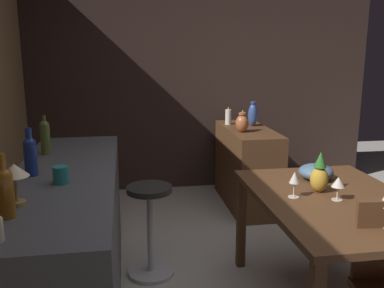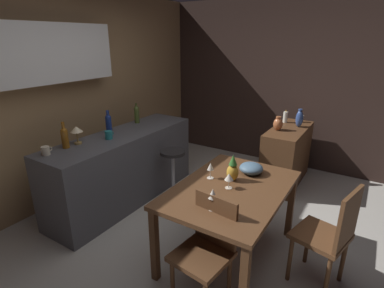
{
  "view_description": "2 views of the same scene",
  "coord_description": "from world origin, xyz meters",
  "px_view_note": "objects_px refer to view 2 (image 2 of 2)",
  "views": [
    {
      "loc": [
        -2.3,
        1.0,
        1.61
      ],
      "look_at": [
        0.41,
        0.56,
        0.99
      ],
      "focal_mm": 39.56,
      "sensor_mm": 36.0,
      "label": 1
    },
    {
      "loc": [
        -2.3,
        -1.22,
        2.02
      ],
      "look_at": [
        0.43,
        0.49,
        0.86
      ],
      "focal_mm": 27.99,
      "sensor_mm": 36.0,
      "label": 2
    }
  ],
  "objects_px": {
    "wine_glass_right": "(229,177)",
    "vase_ceramic_blue": "(299,119)",
    "wine_bottle_amber": "(65,137)",
    "dining_table": "(231,195)",
    "bar_stool": "(173,174)",
    "cup_cream": "(46,151)",
    "vase_copper": "(278,124)",
    "pillar_candle_tall": "(301,119)",
    "pineapple_centerpiece": "(233,170)",
    "pillar_candle_short": "(285,117)",
    "chair_near_window": "(207,247)",
    "wine_bottle_cobalt": "(109,122)",
    "counter_lamp": "(77,131)",
    "wine_glass_left": "(213,194)",
    "cup_teal": "(109,135)",
    "wine_bottle_olive": "(137,114)",
    "wine_glass_center": "(211,167)",
    "fruit_bowl": "(251,168)",
    "sideboard_cabinet": "(286,156)",
    "chair_by_doorway": "(330,234)"
  },
  "relations": [
    {
      "from": "wine_bottle_olive",
      "to": "pillar_candle_short",
      "type": "xyz_separation_m",
      "value": [
        1.4,
        -1.65,
        -0.13
      ]
    },
    {
      "from": "fruit_bowl",
      "to": "vase_ceramic_blue",
      "type": "distance_m",
      "value": 1.65
    },
    {
      "from": "chair_near_window",
      "to": "pillar_candle_tall",
      "type": "height_order",
      "value": "pillar_candle_tall"
    },
    {
      "from": "cup_cream",
      "to": "vase_copper",
      "type": "bearing_deg",
      "value": -35.0
    },
    {
      "from": "wine_glass_right",
      "to": "vase_ceramic_blue",
      "type": "distance_m",
      "value": 2.04
    },
    {
      "from": "dining_table",
      "to": "bar_stool",
      "type": "xyz_separation_m",
      "value": [
        0.6,
        1.09,
        -0.3
      ]
    },
    {
      "from": "chair_near_window",
      "to": "vase_copper",
      "type": "distance_m",
      "value": 2.3
    },
    {
      "from": "chair_by_doorway",
      "to": "vase_copper",
      "type": "height_order",
      "value": "vase_copper"
    },
    {
      "from": "pineapple_centerpiece",
      "to": "cup_cream",
      "type": "relative_size",
      "value": 2.23
    },
    {
      "from": "pineapple_centerpiece",
      "to": "wine_bottle_cobalt",
      "type": "height_order",
      "value": "wine_bottle_cobalt"
    },
    {
      "from": "fruit_bowl",
      "to": "pillar_candle_tall",
      "type": "relative_size",
      "value": 1.77
    },
    {
      "from": "wine_bottle_amber",
      "to": "pillar_candle_tall",
      "type": "xyz_separation_m",
      "value": [
        2.69,
        -1.82,
        -0.15
      ]
    },
    {
      "from": "wine_glass_right",
      "to": "wine_bottle_cobalt",
      "type": "distance_m",
      "value": 1.79
    },
    {
      "from": "chair_near_window",
      "to": "wine_glass_right",
      "type": "xyz_separation_m",
      "value": [
        0.52,
        0.07,
        0.36
      ]
    },
    {
      "from": "wine_bottle_amber",
      "to": "vase_ceramic_blue",
      "type": "bearing_deg",
      "value": -37.5
    },
    {
      "from": "dining_table",
      "to": "chair_by_doorway",
      "type": "distance_m",
      "value": 0.86
    },
    {
      "from": "pineapple_centerpiece",
      "to": "dining_table",
      "type": "bearing_deg",
      "value": -157.29
    },
    {
      "from": "wine_glass_left",
      "to": "chair_by_doorway",
      "type": "bearing_deg",
      "value": -58.16
    },
    {
      "from": "wine_glass_center",
      "to": "vase_ceramic_blue",
      "type": "relative_size",
      "value": 0.62
    },
    {
      "from": "sideboard_cabinet",
      "to": "vase_copper",
      "type": "height_order",
      "value": "vase_copper"
    },
    {
      "from": "cup_teal",
      "to": "counter_lamp",
      "type": "xyz_separation_m",
      "value": [
        -0.31,
        0.16,
        0.1
      ]
    },
    {
      "from": "cup_cream",
      "to": "pillar_candle_tall",
      "type": "distance_m",
      "value": 3.45
    },
    {
      "from": "sideboard_cabinet",
      "to": "cup_cream",
      "type": "height_order",
      "value": "cup_cream"
    },
    {
      "from": "dining_table",
      "to": "chair_near_window",
      "type": "xyz_separation_m",
      "value": [
        -0.55,
        -0.06,
        -0.17
      ]
    },
    {
      "from": "wine_glass_right",
      "to": "counter_lamp",
      "type": "xyz_separation_m",
      "value": [
        -0.23,
        1.74,
        0.2
      ]
    },
    {
      "from": "chair_near_window",
      "to": "pineapple_centerpiece",
      "type": "distance_m",
      "value": 0.78
    },
    {
      "from": "wine_bottle_amber",
      "to": "wine_bottle_cobalt",
      "type": "distance_m",
      "value": 0.64
    },
    {
      "from": "cup_cream",
      "to": "pillar_candle_short",
      "type": "xyz_separation_m",
      "value": [
        2.79,
        -1.61,
        -0.04
      ]
    },
    {
      "from": "sideboard_cabinet",
      "to": "fruit_bowl",
      "type": "distance_m",
      "value": 1.55
    },
    {
      "from": "chair_near_window",
      "to": "cup_teal",
      "type": "distance_m",
      "value": 1.82
    },
    {
      "from": "chair_near_window",
      "to": "wine_bottle_cobalt",
      "type": "xyz_separation_m",
      "value": [
        0.78,
        1.84,
        0.55
      ]
    },
    {
      "from": "counter_lamp",
      "to": "pillar_candle_tall",
      "type": "xyz_separation_m",
      "value": [
        2.54,
        -1.82,
        -0.18
      ]
    },
    {
      "from": "bar_stool",
      "to": "pineapple_centerpiece",
      "type": "distance_m",
      "value": 1.24
    },
    {
      "from": "pineapple_centerpiece",
      "to": "wine_bottle_olive",
      "type": "distance_m",
      "value": 1.85
    },
    {
      "from": "counter_lamp",
      "to": "pineapple_centerpiece",
      "type": "bearing_deg",
      "value": -77.09
    },
    {
      "from": "wine_bottle_olive",
      "to": "pillar_candle_tall",
      "type": "xyz_separation_m",
      "value": [
        1.54,
        -1.85,
        -0.16
      ]
    },
    {
      "from": "chair_near_window",
      "to": "bar_stool",
      "type": "xyz_separation_m",
      "value": [
        1.15,
        1.15,
        -0.12
      ]
    },
    {
      "from": "wine_glass_right",
      "to": "cup_cream",
      "type": "distance_m",
      "value": 1.84
    },
    {
      "from": "sideboard_cabinet",
      "to": "fruit_bowl",
      "type": "height_order",
      "value": "fruit_bowl"
    },
    {
      "from": "wine_bottle_olive",
      "to": "wine_bottle_cobalt",
      "type": "bearing_deg",
      "value": -179.57
    },
    {
      "from": "pineapple_centerpiece",
      "to": "cup_cream",
      "type": "bearing_deg",
      "value": 114.55
    },
    {
      "from": "dining_table",
      "to": "wine_bottle_cobalt",
      "type": "xyz_separation_m",
      "value": [
        0.23,
        1.78,
        0.37
      ]
    },
    {
      "from": "wine_bottle_olive",
      "to": "vase_ceramic_blue",
      "type": "distance_m",
      "value": 2.27
    },
    {
      "from": "wine_bottle_cobalt",
      "to": "fruit_bowl",
      "type": "bearing_deg",
      "value": -85.59
    },
    {
      "from": "wine_glass_left",
      "to": "cup_teal",
      "type": "xyz_separation_m",
      "value": [
        0.47,
        1.63,
        0.07
      ]
    },
    {
      "from": "wine_glass_center",
      "to": "vase_ceramic_blue",
      "type": "bearing_deg",
      "value": -10.02
    },
    {
      "from": "wine_glass_center",
      "to": "cup_teal",
      "type": "bearing_deg",
      "value": 90.38
    },
    {
      "from": "fruit_bowl",
      "to": "vase_ceramic_blue",
      "type": "height_order",
      "value": "vase_ceramic_blue"
    },
    {
      "from": "wine_glass_center",
      "to": "fruit_bowl",
      "type": "height_order",
      "value": "wine_glass_center"
    },
    {
      "from": "cup_cream",
      "to": "bar_stool",
      "type": "bearing_deg",
      "value": -28.05
    }
  ]
}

